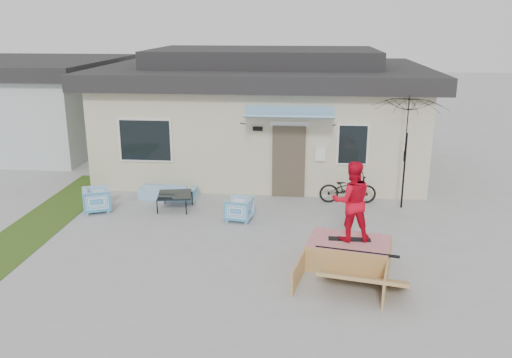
# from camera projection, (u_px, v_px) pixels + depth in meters

# --- Properties ---
(ground) EXTENTS (90.00, 90.00, 0.00)m
(ground) POSITION_uv_depth(u_px,v_px,m) (234.00, 260.00, 11.51)
(ground) COLOR #989898
(ground) RESTS_ON ground
(grass_strip) EXTENTS (1.40, 8.00, 0.01)m
(grass_strip) POSITION_uv_depth(u_px,v_px,m) (47.00, 219.00, 13.88)
(grass_strip) COLOR #2C4A16
(grass_strip) RESTS_ON ground
(house) EXTENTS (10.80, 8.49, 4.10)m
(house) POSITION_uv_depth(u_px,v_px,m) (264.00, 111.00, 18.58)
(house) COLOR beige
(house) RESTS_ON ground
(neighbor_house) EXTENTS (8.60, 7.60, 3.50)m
(neighbor_house) POSITION_uv_depth(u_px,v_px,m) (8.00, 103.00, 21.47)
(neighbor_house) COLOR #B5C1C5
(neighbor_house) RESTS_ON ground
(loveseat) EXTENTS (1.66, 0.59, 0.64)m
(loveseat) POSITION_uv_depth(u_px,v_px,m) (168.00, 188.00, 15.39)
(loveseat) COLOR #2D85BD
(loveseat) RESTS_ON ground
(armchair_left) EXTENTS (0.88, 0.90, 0.72)m
(armchair_left) POSITION_uv_depth(u_px,v_px,m) (97.00, 198.00, 14.36)
(armchair_left) COLOR #2D85BD
(armchair_left) RESTS_ON ground
(armchair_right) EXTENTS (0.71, 0.75, 0.67)m
(armchair_right) POSITION_uv_depth(u_px,v_px,m) (239.00, 208.00, 13.73)
(armchair_right) COLOR #2D85BD
(armchair_right) RESTS_ON ground
(coffee_table) EXTENTS (1.02, 1.02, 0.43)m
(coffee_table) POSITION_uv_depth(u_px,v_px,m) (175.00, 202.00, 14.55)
(coffee_table) COLOR black
(coffee_table) RESTS_ON ground
(bicycle) EXTENTS (1.62, 0.62, 1.02)m
(bicycle) POSITION_uv_depth(u_px,v_px,m) (348.00, 185.00, 14.98)
(bicycle) COLOR black
(bicycle) RESTS_ON ground
(patio_umbrella) EXTENTS (2.19, 2.05, 2.20)m
(patio_umbrella) POSITION_uv_depth(u_px,v_px,m) (406.00, 146.00, 14.25)
(patio_umbrella) COLOR black
(patio_umbrella) RESTS_ON ground
(skate_ramp) EXTENTS (2.08, 2.51, 0.55)m
(skate_ramp) POSITION_uv_depth(u_px,v_px,m) (348.00, 253.00, 11.19)
(skate_ramp) COLOR #AE834A
(skate_ramp) RESTS_ON ground
(skateboard) EXTENTS (0.88, 0.23, 0.05)m
(skateboard) POSITION_uv_depth(u_px,v_px,m) (350.00, 239.00, 11.15)
(skateboard) COLOR black
(skateboard) RESTS_ON skate_ramp
(skater) EXTENTS (0.90, 0.74, 1.68)m
(skater) POSITION_uv_depth(u_px,v_px,m) (352.00, 199.00, 10.90)
(skater) COLOR red
(skater) RESTS_ON skateboard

